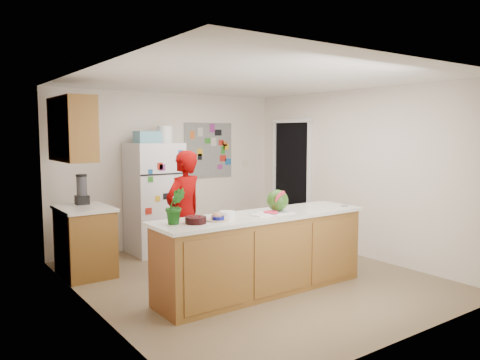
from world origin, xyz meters
TOP-DOWN VIEW (x-y plane):
  - floor at (0.00, 0.00)m, footprint 4.00×4.50m
  - wall_back at (0.00, 2.26)m, footprint 4.00×0.02m
  - wall_left at (-2.01, 0.00)m, footprint 0.02×4.50m
  - wall_right at (2.01, 0.00)m, footprint 0.02×4.50m
  - ceiling at (0.00, 0.00)m, footprint 4.00×4.50m
  - doorway at (1.99, 1.45)m, footprint 0.03×0.85m
  - peninsula_base at (-0.20, -0.50)m, footprint 2.60×0.62m
  - peninsula_top at (-0.20, -0.50)m, footprint 2.68×0.70m
  - side_counter_base at (-1.69, 1.35)m, footprint 0.60×0.80m
  - side_counter_top at (-1.69, 1.35)m, footprint 0.64×0.84m
  - upper_cabinets at (-1.82, 1.30)m, footprint 0.35×1.00m
  - refrigerator at (-0.45, 1.88)m, footprint 0.75×0.70m
  - fridge_top_bin at (-0.55, 1.88)m, footprint 0.35×0.28m
  - photo_collage at (0.75, 2.24)m, footprint 0.95×0.01m
  - person at (-0.64, 0.58)m, footprint 0.69×0.56m
  - blender_appliance at (-1.64, 1.58)m, footprint 0.14×0.14m
  - cutting_board at (-0.04, -0.52)m, footprint 0.43×0.35m
  - watermelon at (0.02, -0.50)m, footprint 0.26×0.26m
  - watermelon_slice at (-0.14, -0.57)m, footprint 0.17×0.17m
  - cherry_bowl at (-1.12, -0.54)m, footprint 0.28×0.28m
  - white_bowl at (-0.63, -0.40)m, footprint 0.24×0.24m
  - cobalt_bowl at (-0.86, -0.57)m, footprint 0.13×0.13m
  - plate at (-0.85, -0.53)m, footprint 0.34×0.34m
  - paper_towel at (-0.30, -0.57)m, footprint 0.20×0.19m
  - keys at (1.00, -0.66)m, footprint 0.10×0.06m
  - potted_plant at (-1.30, -0.45)m, footprint 0.25×0.22m

SIDE VIEW (x-z plane):
  - floor at x=0.00m, z-range -0.02..0.00m
  - side_counter_base at x=-1.69m, z-range 0.00..0.86m
  - peninsula_base at x=-0.20m, z-range 0.00..0.88m
  - person at x=-0.64m, z-range 0.00..1.63m
  - refrigerator at x=-0.45m, z-range 0.00..1.70m
  - side_counter_top at x=-1.69m, z-range 0.86..0.90m
  - peninsula_top at x=-0.20m, z-range 0.88..0.92m
  - cutting_board at x=-0.04m, z-range 0.92..0.93m
  - keys at x=1.00m, z-range 0.92..0.93m
  - plate at x=-0.85m, z-range 0.92..0.94m
  - paper_towel at x=-0.30m, z-range 0.92..0.94m
  - watermelon_slice at x=-0.14m, z-range 0.93..0.95m
  - cobalt_bowl at x=-0.86m, z-range 0.92..0.97m
  - white_bowl at x=-0.63m, z-range 0.92..0.98m
  - cherry_bowl at x=-1.12m, z-range 0.92..0.99m
  - doorway at x=1.99m, z-range 0.00..2.04m
  - watermelon at x=0.02m, z-range 0.93..1.19m
  - blender_appliance at x=-1.64m, z-range 0.90..1.28m
  - potted_plant at x=-1.30m, z-range 0.92..1.30m
  - wall_back at x=0.00m, z-range 0.00..2.50m
  - wall_left at x=-2.01m, z-range 0.00..2.50m
  - wall_right at x=2.01m, z-range 0.00..2.50m
  - photo_collage at x=0.75m, z-range 1.08..2.02m
  - fridge_top_bin at x=-0.55m, z-range 1.70..1.88m
  - upper_cabinets at x=-1.82m, z-range 1.50..2.30m
  - ceiling at x=0.00m, z-range 2.50..2.52m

